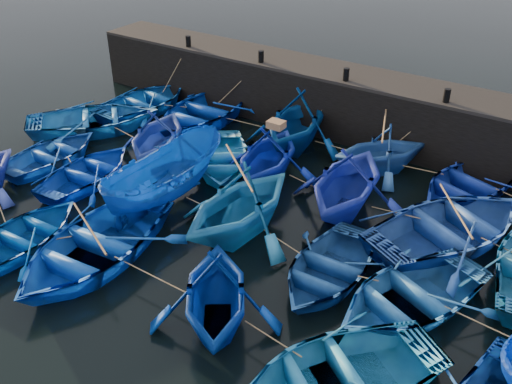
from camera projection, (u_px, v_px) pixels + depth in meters
The scene contains 31 objects.
ground at pixel (197, 258), 17.06m from camera, with size 120.00×120.00×0.00m, color black.
quay_wall at pixel (352, 105), 23.87m from camera, with size 26.00×2.50×2.50m, color black.
quay_top at pixel (355, 75), 23.19m from camera, with size 26.00×2.50×0.12m, color black.
bollard_0 at pixel (188, 41), 26.17m from camera, with size 0.24×0.24×0.50m, color black.
bollard_1 at pixel (261, 57), 24.28m from camera, with size 0.24×0.24×0.50m, color black.
bollard_2 at pixel (346, 74), 22.39m from camera, with size 0.24×0.24×0.50m, color black.
bollard_3 at pixel (447, 96), 20.49m from camera, with size 0.24×0.24×0.50m, color black.
boat_0 at pixel (145, 101), 26.17m from camera, with size 3.59×5.02×1.04m, color navy.
boat_1 at pixel (202, 111), 25.03m from camera, with size 4.11×5.75×1.19m, color #043198.
boat_2 at pixel (296, 120), 22.63m from camera, with size 4.03×4.68×2.46m, color navy.
boat_3 at pixel (381, 149), 21.05m from camera, with size 3.16×3.66×1.93m, color #2659AB.
boat_4 at pixel (469, 183), 19.89m from camera, with size 3.40×4.75×0.99m, color navy.
boat_6 at pixel (94, 119), 24.35m from camera, with size 3.94×5.50×1.14m, color #195CA7.
boat_7 at pixel (157, 135), 21.81m from camera, with size 3.58×4.16×2.19m, color navy.
boat_8 at pixel (221, 158), 21.55m from camera, with size 3.17×4.43×0.92m, color #2280D5.
boat_9 at pixel (268, 154), 20.38m from camera, with size 3.66×4.24×2.23m, color #0A2393.
boat_10 at pixel (348, 181), 18.54m from camera, with size 4.04×4.68×2.46m, color #182A97.
boat_11 at pixel (452, 227), 17.40m from camera, with size 4.15×5.80×1.20m, color #214B9C.
boat_13 at pixel (52, 154), 21.92m from camera, with size 2.96×4.14×0.86m, color #1247A6.
boat_14 at pixel (88, 172), 20.67m from camera, with size 3.00×4.19×0.87m, color #0635B8.
boat_15 at pixel (165, 178), 19.15m from camera, with size 1.97×5.24×2.03m, color #09409E.
boat_16 at pixel (239, 202), 17.43m from camera, with size 4.01×4.65×2.45m, color #1B6FB7.
boat_17 at pixel (328, 267), 15.98m from camera, with size 3.09×4.33×0.90m, color navy.
boat_18 at pixel (410, 295), 14.92m from camera, with size 3.48×4.86×1.01m, color #2162B4.
boat_21 at pixel (25, 235), 17.34m from camera, with size 2.94×4.11×0.85m, color #0247A2.
boat_22 at pixel (92, 245), 16.63m from camera, with size 4.11×5.75×1.19m, color blue.
boat_23 at pixel (215, 292), 14.21m from camera, with size 3.40×3.94×2.08m, color navy.
boat_24 at pixel (337, 375), 12.63m from camera, with size 3.65×5.11×1.06m, color #1B76C2.
wooden_crate at pixel (276, 124), 19.59m from camera, with size 0.57×0.45×0.26m, color #996943.
mooring_ropes at pixel (290, 168), 20.03m from camera, with size 18.18×11.97×2.10m.
loose_oars at pixel (299, 179), 17.67m from camera, with size 10.71×11.79×1.31m.
Camera 1 is at (8.97, -10.28, 10.57)m, focal length 40.00 mm.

